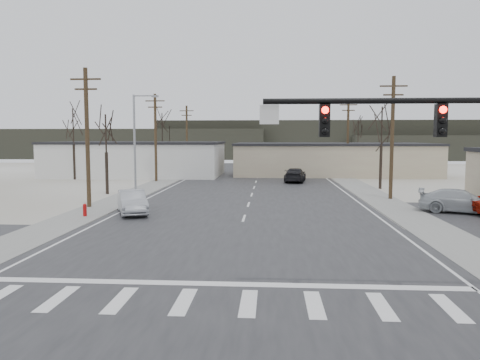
% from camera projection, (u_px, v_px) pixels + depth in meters
% --- Properties ---
extents(ground, '(140.00, 140.00, 0.00)m').
position_uv_depth(ground, '(234.00, 249.00, 21.30)').
color(ground, white).
rests_on(ground, ground).
extents(main_road, '(18.00, 110.00, 0.05)m').
position_uv_depth(main_road, '(249.00, 203.00, 36.20)').
color(main_road, '#272729').
rests_on(main_road, ground).
extents(cross_road, '(90.00, 10.00, 0.04)m').
position_uv_depth(cross_road, '(234.00, 249.00, 21.30)').
color(cross_road, '#272729').
rests_on(cross_road, ground).
extents(sidewalk_left, '(3.00, 90.00, 0.06)m').
position_uv_depth(sidewalk_left, '(134.00, 194.00, 41.86)').
color(sidewalk_left, gray).
rests_on(sidewalk_left, ground).
extents(sidewalk_right, '(3.00, 90.00, 0.06)m').
position_uv_depth(sidewalk_right, '(374.00, 196.00, 40.48)').
color(sidewalk_right, gray).
rests_on(sidewalk_right, ground).
extents(traffic_signal_mast, '(8.95, 0.43, 7.20)m').
position_uv_depth(traffic_signal_mast, '(476.00, 151.00, 14.19)').
color(traffic_signal_mast, black).
rests_on(traffic_signal_mast, ground).
extents(fire_hydrant, '(0.24, 0.24, 0.87)m').
position_uv_depth(fire_hydrant, '(85.00, 210.00, 29.87)').
color(fire_hydrant, '#A50C0C').
rests_on(fire_hydrant, ground).
extents(building_left_far, '(22.30, 12.30, 4.50)m').
position_uv_depth(building_left_far, '(137.00, 159.00, 61.88)').
color(building_left_far, silver).
rests_on(building_left_far, ground).
extents(building_right_far, '(26.30, 14.30, 4.30)m').
position_uv_depth(building_right_far, '(332.00, 159.00, 64.17)').
color(building_right_far, '#B6AD8B').
rests_on(building_right_far, ground).
extents(upole_left_b, '(2.20, 0.30, 10.00)m').
position_uv_depth(upole_left_b, '(87.00, 135.00, 33.50)').
color(upole_left_b, '#44311F').
rests_on(upole_left_b, ground).
extents(upole_left_c, '(2.20, 0.30, 10.00)m').
position_uv_depth(upole_left_c, '(156.00, 136.00, 53.37)').
color(upole_left_c, '#44311F').
rests_on(upole_left_c, ground).
extents(upole_left_d, '(2.20, 0.30, 10.00)m').
position_uv_depth(upole_left_d, '(187.00, 136.00, 73.24)').
color(upole_left_d, '#44311F').
rests_on(upole_left_d, ground).
extents(upole_right_a, '(2.20, 0.30, 10.00)m').
position_uv_depth(upole_right_a, '(392.00, 136.00, 37.96)').
color(upole_right_a, '#44311F').
rests_on(upole_right_a, ground).
extents(upole_right_b, '(2.20, 0.30, 10.00)m').
position_uv_depth(upole_right_b, '(348.00, 136.00, 59.82)').
color(upole_right_b, '#44311F').
rests_on(upole_right_b, ground).
extents(streetlight_main, '(2.40, 0.25, 9.00)m').
position_uv_depth(streetlight_main, '(137.00, 137.00, 43.40)').
color(streetlight_main, gray).
rests_on(streetlight_main, ground).
extents(tree_left_near, '(3.30, 3.30, 7.35)m').
position_uv_depth(tree_left_near, '(106.00, 136.00, 41.54)').
color(tree_left_near, black).
rests_on(tree_left_near, ground).
extents(tree_right_mid, '(3.74, 3.74, 8.33)m').
position_uv_depth(tree_right_mid, '(382.00, 129.00, 45.77)').
color(tree_right_mid, black).
rests_on(tree_right_mid, ground).
extents(tree_left_far, '(3.96, 3.96, 8.82)m').
position_uv_depth(tree_left_far, '(162.00, 129.00, 67.35)').
color(tree_left_far, black).
rests_on(tree_left_far, ground).
extents(tree_right_far, '(3.52, 3.52, 7.84)m').
position_uv_depth(tree_right_far, '(358.00, 134.00, 71.48)').
color(tree_right_far, black).
rests_on(tree_right_far, ground).
extents(tree_left_mid, '(3.96, 3.96, 8.82)m').
position_uv_depth(tree_left_mid, '(73.00, 127.00, 55.95)').
color(tree_left_mid, black).
rests_on(tree_left_mid, ground).
extents(hill_left, '(70.00, 18.00, 7.00)m').
position_uv_depth(hill_left, '(121.00, 144.00, 114.68)').
color(hill_left, '#333026').
rests_on(hill_left, ground).
extents(hill_center, '(80.00, 18.00, 9.00)m').
position_uv_depth(hill_center, '(325.00, 140.00, 115.30)').
color(hill_center, '#333026').
rests_on(hill_center, ground).
extents(sedan_crossing, '(3.31, 4.99, 1.56)m').
position_uv_depth(sedan_crossing, '(132.00, 202.00, 30.94)').
color(sedan_crossing, '#94979E').
rests_on(sedan_crossing, main_road).
extents(car_far_a, '(2.89, 5.65, 1.57)m').
position_uv_depth(car_far_a, '(295.00, 175.00, 52.88)').
color(car_far_a, black).
rests_on(car_far_a, main_road).
extents(car_far_b, '(1.89, 3.83, 1.26)m').
position_uv_depth(car_far_b, '(258.00, 163.00, 78.98)').
color(car_far_b, black).
rests_on(car_far_b, main_road).
extents(car_parked_silver, '(5.77, 3.80, 1.55)m').
position_uv_depth(car_parked_silver, '(461.00, 201.00, 31.39)').
color(car_parked_silver, '#A2A8AD').
rests_on(car_parked_silver, parking_lot).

